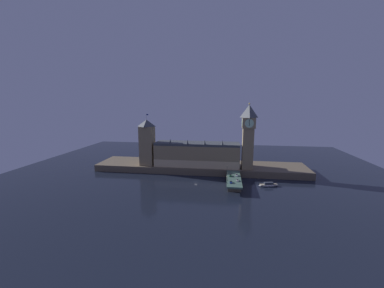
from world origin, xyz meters
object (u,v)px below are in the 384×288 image
(car_northbound_lead, at_px, (231,176))
(boat_downstream, at_px, (268,185))
(victoria_tower, at_px, (147,142))
(car_northbound_trail, at_px, (231,182))
(pedestrian_mid_walk, at_px, (240,176))
(street_lamp_far, at_px, (227,168))
(pedestrian_near_rail, at_px, (228,180))
(car_southbound_trail, at_px, (237,175))
(street_lamp_near, at_px, (227,179))
(car_southbound_lead, at_px, (237,180))
(pedestrian_far_rail, at_px, (227,173))
(clock_tower, at_px, (248,135))

(car_northbound_lead, xyz_separation_m, boat_downstream, (32.68, -1.98, -6.29))
(victoria_tower, height_order, car_northbound_trail, victoria_tower)
(pedestrian_mid_walk, relative_size, street_lamp_far, 0.25)
(car_northbound_lead, xyz_separation_m, pedestrian_near_rail, (-2.72, -12.26, 0.18))
(car_northbound_lead, bearing_deg, pedestrian_mid_walk, 0.72)
(pedestrian_near_rail, xyz_separation_m, pedestrian_mid_walk, (10.87, 12.36, 0.01))
(car_southbound_trail, height_order, street_lamp_near, street_lamp_near)
(car_northbound_lead, height_order, boat_downstream, car_northbound_lead)
(victoria_tower, height_order, street_lamp_near, victoria_tower)
(street_lamp_near, bearing_deg, car_southbound_lead, 38.72)
(car_southbound_lead, bearing_deg, boat_downstream, 20.56)
(car_southbound_lead, distance_m, pedestrian_near_rail, 8.16)
(pedestrian_near_rail, bearing_deg, street_lamp_far, 91.01)
(car_northbound_lead, distance_m, pedestrian_far_rail, 6.08)
(clock_tower, bearing_deg, street_lamp_near, -112.89)
(street_lamp_near, height_order, street_lamp_far, street_lamp_far)
(car_northbound_lead, distance_m, car_southbound_lead, 13.35)
(pedestrian_far_rail, bearing_deg, clock_tower, 48.81)
(clock_tower, xyz_separation_m, street_lamp_far, (-19.60, -16.99, -29.63))
(car_northbound_trail, height_order, pedestrian_far_rail, pedestrian_far_rail)
(car_northbound_lead, bearing_deg, street_lamp_far, 106.70)
(street_lamp_far, bearing_deg, car_southbound_trail, -45.25)
(car_northbound_trail, distance_m, pedestrian_far_rail, 23.16)
(pedestrian_mid_walk, relative_size, boat_downstream, 0.10)
(clock_tower, bearing_deg, victoria_tower, 179.08)
(car_southbound_lead, bearing_deg, clock_tower, 74.40)
(car_northbound_lead, distance_m, car_southbound_trail, 5.71)
(car_northbound_lead, relative_size, car_southbound_trail, 1.00)
(car_southbound_lead, height_order, car_southbound_trail, car_southbound_trail)
(car_southbound_trail, distance_m, street_lamp_far, 12.70)
(pedestrian_near_rail, bearing_deg, car_northbound_lead, 77.51)
(clock_tower, xyz_separation_m, car_southbound_trail, (-11.05, -25.61, -33.33))
(car_southbound_trail, xyz_separation_m, boat_downstream, (27.25, -3.74, -6.26))
(car_southbound_trail, xyz_separation_m, street_lamp_far, (-8.55, 8.63, 3.71))
(car_northbound_lead, bearing_deg, clock_tower, 58.95)
(boat_downstream, bearing_deg, pedestrian_mid_walk, 175.16)
(car_northbound_trail, distance_m, pedestrian_near_rail, 5.96)
(clock_tower, bearing_deg, car_northbound_lead, -121.05)
(pedestrian_near_rail, relative_size, pedestrian_mid_walk, 0.99)
(car_southbound_trail, bearing_deg, pedestrian_mid_walk, -31.47)
(clock_tower, bearing_deg, pedestrian_mid_walk, -106.99)
(victoria_tower, xyz_separation_m, pedestrian_far_rail, (83.50, -23.59, -22.94))
(boat_downstream, bearing_deg, street_lamp_far, 160.94)
(boat_downstream, bearing_deg, car_southbound_trail, 172.18)
(street_lamp_far, bearing_deg, pedestrian_mid_walk, -42.40)
(victoria_tower, bearing_deg, pedestrian_mid_walk, -17.04)
(car_southbound_trail, relative_size, street_lamp_near, 0.78)
(boat_downstream, bearing_deg, pedestrian_near_rail, -163.80)
(street_lamp_near, relative_size, street_lamp_far, 0.85)
(car_southbound_trail, height_order, pedestrian_mid_walk, pedestrian_mid_walk)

